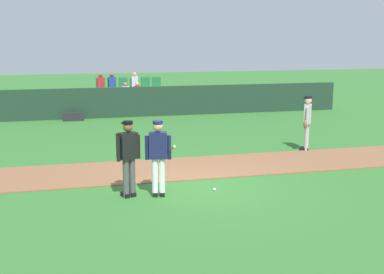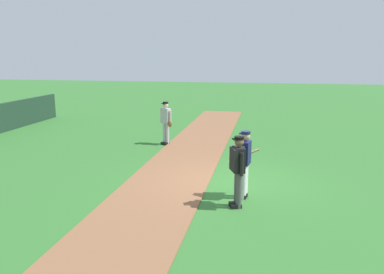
{
  "view_description": "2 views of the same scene",
  "coord_description": "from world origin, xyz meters",
  "px_view_note": "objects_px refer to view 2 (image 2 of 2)",
  "views": [
    {
      "loc": [
        -2.85,
        -11.34,
        3.59
      ],
      "look_at": [
        0.19,
        1.02,
        1.04
      ],
      "focal_mm": 46.71,
      "sensor_mm": 36.0,
      "label": 1
    },
    {
      "loc": [
        -10.44,
        -0.98,
        3.65
      ],
      "look_at": [
        0.88,
        1.22,
        1.14
      ],
      "focal_mm": 35.81,
      "sensor_mm": 36.0,
      "label": 2
    }
  ],
  "objects_px": {
    "baseball": "(244,179)",
    "runner_grey_jersey": "(166,121)",
    "umpire_home_plate": "(238,168)",
    "batter_navy_jersey": "(245,162)"
  },
  "relations": [
    {
      "from": "baseball",
      "to": "runner_grey_jersey",
      "type": "bearing_deg",
      "value": 40.1
    },
    {
      "from": "umpire_home_plate",
      "to": "baseball",
      "type": "distance_m",
      "value": 2.24
    },
    {
      "from": "batter_navy_jersey",
      "to": "baseball",
      "type": "height_order",
      "value": "batter_navy_jersey"
    },
    {
      "from": "batter_navy_jersey",
      "to": "baseball",
      "type": "relative_size",
      "value": 23.78
    },
    {
      "from": "umpire_home_plate",
      "to": "runner_grey_jersey",
      "type": "bearing_deg",
      "value": 29.01
    },
    {
      "from": "batter_navy_jersey",
      "to": "runner_grey_jersey",
      "type": "bearing_deg",
      "value": 32.94
    },
    {
      "from": "runner_grey_jersey",
      "to": "baseball",
      "type": "bearing_deg",
      "value": -139.9
    },
    {
      "from": "umpire_home_plate",
      "to": "runner_grey_jersey",
      "type": "xyz_separation_m",
      "value": [
        6.09,
        3.38,
        -0.04
      ]
    },
    {
      "from": "batter_navy_jersey",
      "to": "runner_grey_jersey",
      "type": "relative_size",
      "value": 1.0
    },
    {
      "from": "batter_navy_jersey",
      "to": "runner_grey_jersey",
      "type": "distance_m",
      "value": 6.46
    }
  ]
}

